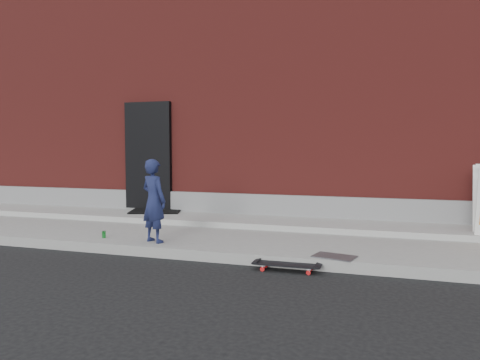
% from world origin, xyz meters
% --- Properties ---
extents(ground, '(80.00, 80.00, 0.00)m').
position_xyz_m(ground, '(0.00, 0.00, 0.00)').
color(ground, black).
rests_on(ground, ground).
extents(sidewalk, '(20.00, 3.00, 0.15)m').
position_xyz_m(sidewalk, '(0.00, 1.50, 0.07)').
color(sidewalk, gray).
rests_on(sidewalk, ground).
extents(apron, '(20.00, 1.20, 0.10)m').
position_xyz_m(apron, '(0.00, 2.40, 0.20)').
color(apron, gray).
rests_on(apron, sidewalk).
extents(building, '(20.00, 8.10, 5.00)m').
position_xyz_m(building, '(-0.00, 6.99, 2.50)').
color(building, maroon).
rests_on(building, ground).
extents(child, '(0.53, 0.45, 1.25)m').
position_xyz_m(child, '(-1.07, 0.35, 0.78)').
color(child, '#171D42').
rests_on(child, sidewalk).
extents(skateboard, '(0.85, 0.23, 0.10)m').
position_xyz_m(skateboard, '(1.06, -0.12, 0.08)').
color(skateboard, '#B41213').
rests_on(skateboard, ground).
extents(soda_can, '(0.07, 0.07, 0.11)m').
position_xyz_m(soda_can, '(-1.98, 0.39, 0.20)').
color(soda_can, '#1B8B2E').
rests_on(soda_can, sidewalk).
extents(doormat, '(1.21, 1.08, 0.03)m').
position_xyz_m(doormat, '(-2.30, 2.70, 0.26)').
color(doormat, black).
rests_on(doormat, apron).
extents(utility_plate, '(0.59, 0.45, 0.02)m').
position_xyz_m(utility_plate, '(1.63, 0.20, 0.16)').
color(utility_plate, '#4C4C50').
rests_on(utility_plate, sidewalk).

